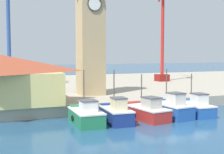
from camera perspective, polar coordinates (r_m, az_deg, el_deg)
The scene contains 10 objects.
ground_plane at distance 24.54m, azimuth 11.37°, elevation -9.84°, with size 300.00×300.00×0.00m, color navy.
quay_wharf at distance 50.40m, azimuth -6.77°, elevation -1.88°, with size 120.00×40.00×1.13m, color #A89E89.
fishing_boat_far_left at distance 26.50m, azimuth -4.78°, elevation -7.01°, with size 2.30×4.66×4.58m.
fishing_boat_left_outer at distance 27.11m, azimuth 0.75°, elevation -6.68°, with size 2.21×4.47×4.57m.
fishing_boat_left_inner at distance 28.60m, azimuth 6.20°, elevation -6.24°, with size 2.76×5.35×4.07m.
fishing_boat_mid_left at distance 29.83m, azimuth 10.64°, elevation -5.68°, with size 2.64×4.86×4.52m.
fishing_boat_center at distance 31.40m, azimuth 14.88°, elevation -5.40°, with size 2.31×4.85×4.00m.
clock_tower at distance 36.79m, azimuth -3.96°, elevation 8.93°, with size 3.31×3.31×16.33m.
port_crane_near at distance 48.24m, azimuth -18.44°, elevation 5.87°, with size 3.72×8.90×16.32m.
port_crane_far at distance 55.63m, azimuth 9.17°, elevation 6.40°, with size 4.09×7.90×19.19m.
Camera 1 is at (-13.18, -19.83, 5.95)m, focal length 50.00 mm.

